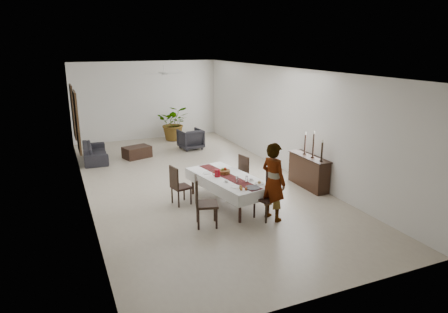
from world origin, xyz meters
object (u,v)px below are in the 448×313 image
red_pitcher (217,173)px  sofa (95,152)px  sideboard_body (309,172)px  dining_table_top (228,178)px  woman (273,182)px

red_pitcher → sofa: red_pitcher is taller
sideboard_body → sofa: 7.31m
dining_table_top → red_pitcher: 0.30m
sideboard_body → sofa: bearing=135.4°
dining_table_top → woman: 1.38m
woman → sideboard_body: 2.51m
dining_table_top → sideboard_body: sideboard_body is taller
dining_table_top → sofa: 5.99m
sofa → red_pitcher: bearing=-152.4°
red_pitcher → sideboard_body: (2.80, 0.13, -0.37)m
sideboard_body → woman: bearing=-143.6°
woman → sofa: size_ratio=0.93×
dining_table_top → sofa: (-2.65, 5.36, -0.39)m
dining_table_top → red_pitcher: (-0.26, 0.09, 0.13)m
dining_table_top → sideboard_body: bearing=-5.7°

